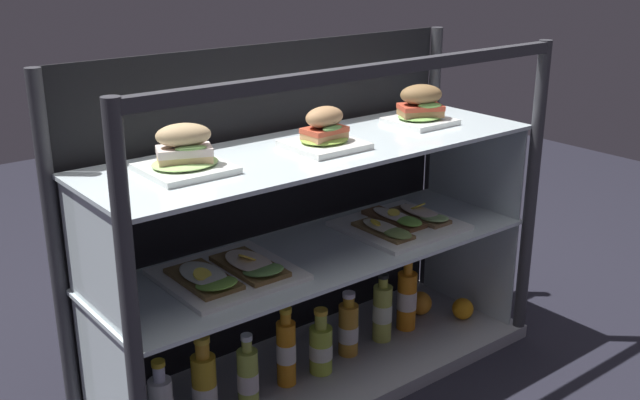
# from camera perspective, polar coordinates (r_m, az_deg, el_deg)

# --- Properties ---
(ground_plane) EXTENTS (6.00, 6.00, 0.02)m
(ground_plane) POSITION_cam_1_polar(r_m,az_deg,el_deg) (2.39, 0.00, -13.43)
(ground_plane) COLOR black
(ground_plane) RESTS_ON ground
(case_base_deck) EXTENTS (1.40, 0.48, 0.04)m
(case_base_deck) POSITION_cam_1_polar(r_m,az_deg,el_deg) (2.37, 0.00, -12.79)
(case_base_deck) COLOR #9EA2A9
(case_base_deck) RESTS_ON ground
(case_frame) EXTENTS (1.40, 0.48, 0.99)m
(case_frame) POSITION_cam_1_polar(r_m,az_deg,el_deg) (2.23, -1.86, -0.01)
(case_frame) COLOR #333338
(case_frame) RESTS_ON ground
(riser_lower_tier) EXTENTS (1.33, 0.40, 0.37)m
(riser_lower_tier) POSITION_cam_1_polar(r_m,az_deg,el_deg) (2.27, 0.00, -8.39)
(riser_lower_tier) COLOR silver
(riser_lower_tier) RESTS_ON case_base_deck
(shelf_lower_glass) EXTENTS (1.35, 0.42, 0.01)m
(shelf_lower_glass) POSITION_cam_1_polar(r_m,az_deg,el_deg) (2.19, 0.00, -4.00)
(shelf_lower_glass) COLOR silver
(shelf_lower_glass) RESTS_ON riser_lower_tier
(riser_upper_tier) EXTENTS (1.33, 0.40, 0.30)m
(riser_upper_tier) POSITION_cam_1_polar(r_m,az_deg,el_deg) (2.13, 0.00, -0.15)
(riser_upper_tier) COLOR silver
(riser_upper_tier) RESTS_ON shelf_lower_glass
(shelf_upper_glass) EXTENTS (1.35, 0.42, 0.01)m
(shelf_upper_glass) POSITION_cam_1_polar(r_m,az_deg,el_deg) (2.09, 0.00, 3.89)
(shelf_upper_glass) COLOR silver
(shelf_upper_glass) RESTS_ON riser_upper_tier
(plated_roll_sandwich_center) EXTENTS (0.20, 0.20, 0.12)m
(plated_roll_sandwich_center) POSITION_cam_1_polar(r_m,az_deg,el_deg) (1.87, -10.18, 3.36)
(plated_roll_sandwich_center) COLOR white
(plated_roll_sandwich_center) RESTS_ON shelf_upper_glass
(plated_roll_sandwich_mid_right) EXTENTS (0.19, 0.19, 0.12)m
(plated_roll_sandwich_mid_right) POSITION_cam_1_polar(r_m,az_deg,el_deg) (2.06, 0.45, 5.06)
(plated_roll_sandwich_mid_right) COLOR white
(plated_roll_sandwich_mid_right) RESTS_ON shelf_upper_glass
(plated_roll_sandwich_left_of_center) EXTENTS (0.18, 0.18, 0.12)m
(plated_roll_sandwich_left_of_center) POSITION_cam_1_polar(r_m,az_deg,el_deg) (2.36, 7.61, 6.88)
(plated_roll_sandwich_left_of_center) COLOR white
(plated_roll_sandwich_left_of_center) RESTS_ON shelf_upper_glass
(open_sandwich_tray_far_right) EXTENTS (0.34, 0.31, 0.06)m
(open_sandwich_tray_far_right) POSITION_cam_1_polar(r_m,az_deg,el_deg) (2.02, -6.90, -5.47)
(open_sandwich_tray_far_right) COLOR white
(open_sandwich_tray_far_right) RESTS_ON shelf_lower_glass
(open_sandwich_tray_right_of_center) EXTENTS (0.34, 0.31, 0.06)m
(open_sandwich_tray_right_of_center) POSITION_cam_1_polar(r_m,az_deg,el_deg) (2.37, 6.17, -1.72)
(open_sandwich_tray_right_of_center) COLOR white
(open_sandwich_tray_right_of_center) RESTS_ON shelf_lower_glass
(juice_bottle_front_left_end) EXTENTS (0.07, 0.07, 0.24)m
(juice_bottle_front_left_end) POSITION_cam_1_polar(r_m,az_deg,el_deg) (2.12, -8.70, -13.62)
(juice_bottle_front_left_end) COLOR gold
(juice_bottle_front_left_end) RESTS_ON case_base_deck
(juice_bottle_back_right) EXTENTS (0.06, 0.06, 0.21)m
(juice_bottle_back_right) POSITION_cam_1_polar(r_m,az_deg,el_deg) (2.16, -5.47, -13.10)
(juice_bottle_back_right) COLOR #BED855
(juice_bottle_back_right) RESTS_ON case_base_deck
(juice_bottle_front_right_end) EXTENTS (0.06, 0.06, 0.24)m
(juice_bottle_front_right_end) POSITION_cam_1_polar(r_m,az_deg,el_deg) (2.22, -2.57, -11.31)
(juice_bottle_front_right_end) COLOR orange
(juice_bottle_front_right_end) RESTS_ON case_base_deck
(juice_bottle_front_second) EXTENTS (0.07, 0.07, 0.21)m
(juice_bottle_front_second) POSITION_cam_1_polar(r_m,az_deg,el_deg) (2.29, 0.06, -11.06)
(juice_bottle_front_second) COLOR #B6D543
(juice_bottle_front_second) RESTS_ON case_base_deck
(juice_bottle_tucked_behind) EXTENTS (0.06, 0.06, 0.21)m
(juice_bottle_tucked_behind) POSITION_cam_1_polar(r_m,az_deg,el_deg) (2.38, 2.20, -9.69)
(juice_bottle_tucked_behind) COLOR gold
(juice_bottle_tucked_behind) RESTS_ON case_base_deck
(juice_bottle_back_center) EXTENTS (0.06, 0.06, 0.23)m
(juice_bottle_back_center) POSITION_cam_1_polar(r_m,az_deg,el_deg) (2.46, 4.70, -8.38)
(juice_bottle_back_center) COLOR #BECB52
(juice_bottle_back_center) RESTS_ON case_base_deck
(juice_bottle_near_post) EXTENTS (0.07, 0.07, 0.26)m
(juice_bottle_near_post) POSITION_cam_1_polar(r_m,az_deg,el_deg) (2.53, 6.57, -7.42)
(juice_bottle_near_post) COLOR orange
(juice_bottle_near_post) RESTS_ON case_base_deck
(orange_fruit_beside_bottles) EXTENTS (0.08, 0.08, 0.08)m
(orange_fruit_beside_bottles) POSITION_cam_1_polar(r_m,az_deg,el_deg) (2.66, 7.58, -7.72)
(orange_fruit_beside_bottles) COLOR orange
(orange_fruit_beside_bottles) RESTS_ON case_base_deck
(orange_fruit_near_left_post) EXTENTS (0.07, 0.07, 0.07)m
(orange_fruit_near_left_post) POSITION_cam_1_polar(r_m,az_deg,el_deg) (2.65, 10.73, -8.07)
(orange_fruit_near_left_post) COLOR orange
(orange_fruit_near_left_post) RESTS_ON case_base_deck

